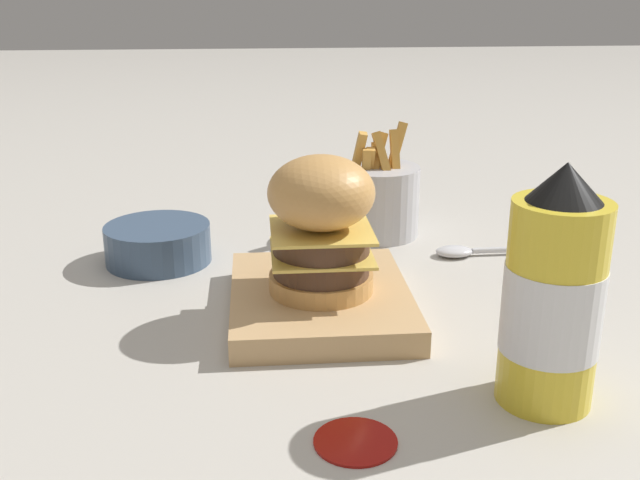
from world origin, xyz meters
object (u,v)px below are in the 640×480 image
Objects in this scene: serving_board at (320,300)px; spoon at (476,251)px; burger at (321,224)px; fries_basket at (378,199)px; ketchup_bottle at (553,298)px; side_bowl at (158,242)px.

serving_board is 1.17× the size of spoon.
fries_basket is at bearing 158.29° from burger.
serving_board is 0.25m from ketchup_bottle.
burger is at bearing 47.60° from side_bowl.
spoon is (-0.14, 0.20, -0.01)m from serving_board.
burger reaches higher than fries_basket.
side_bowl is at bearing -74.44° from fries_basket.
side_bowl is at bearing -132.40° from burger.
fries_basket is at bearing -170.91° from ketchup_bottle.
side_bowl is (-0.33, -0.33, -0.06)m from ketchup_bottle.
fries_basket is (-0.23, 0.09, 0.03)m from serving_board.
fries_basket is at bearing 157.70° from serving_board.
spoon is at bearing 173.05° from ketchup_bottle.
serving_board is 1.75× the size of side_bowl.
ketchup_bottle is at bearing 9.09° from fries_basket.
serving_board is at bearing -172.77° from burger.
ketchup_bottle reaches higher than fries_basket.
side_bowl is at bearing -2.64° from spoon.
serving_board is 0.24m from spoon.
spoon is (-0.32, 0.04, -0.08)m from ketchup_bottle.
burger is 0.23m from ketchup_bottle.
side_bowl is (-0.16, -0.17, 0.01)m from serving_board.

